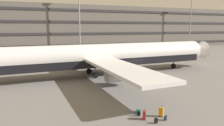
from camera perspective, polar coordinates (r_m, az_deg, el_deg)
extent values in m
plane|color=slate|center=(35.40, 6.22, -2.85)|extent=(600.00, 600.00, 0.00)
cube|color=#605B56|center=(79.89, -9.80, 9.30)|extent=(178.60, 18.26, 14.93)
cube|color=#2D2D33|center=(71.10, -8.18, 4.82)|extent=(176.81, 0.24, 0.70)
cube|color=#2D2D33|center=(70.90, -8.25, 7.82)|extent=(176.81, 0.24, 0.70)
cube|color=#2D2D33|center=(70.90, -8.32, 10.84)|extent=(176.81, 0.24, 0.70)
cube|color=#2D2D33|center=(71.09, -8.39, 13.85)|extent=(176.81, 0.24, 0.70)
cylinder|color=silver|center=(33.62, -3.01, 2.02)|extent=(37.93, 4.95, 3.64)
cube|color=black|center=(33.76, -2.99, 0.34)|extent=(36.41, 4.82, 1.17)
cone|color=silver|center=(44.55, 21.82, 3.19)|extent=(3.03, 3.56, 3.46)
cube|color=silver|center=(42.63, -8.83, 3.13)|extent=(4.95, 16.03, 0.36)
cube|color=silver|center=(24.39, 2.75, -1.47)|extent=(4.95, 16.03, 0.36)
cylinder|color=#9E9EA3|center=(40.19, -7.07, 0.92)|extent=(2.67, 2.09, 2.00)
cylinder|color=#9E9EA3|center=(27.40, 1.05, -3.02)|extent=(2.67, 2.09, 2.00)
cylinder|color=black|center=(41.22, 16.12, -0.78)|extent=(0.91, 0.38, 0.90)
cylinder|color=slate|center=(41.11, 16.17, 0.14)|extent=(0.20, 0.20, 1.35)
cylinder|color=black|center=(35.04, -6.17, -2.22)|extent=(0.91, 0.38, 0.90)
cylinder|color=slate|center=(34.91, -6.19, -1.14)|extent=(0.20, 0.20, 1.35)
cylinder|color=black|center=(32.16, -4.54, -3.26)|extent=(0.91, 0.38, 0.90)
cylinder|color=slate|center=(32.02, -4.56, -2.08)|extent=(0.20, 0.20, 1.35)
cylinder|color=gray|center=(66.35, -8.73, 11.79)|extent=(0.36, 0.36, 20.66)
cylinder|color=gray|center=(85.90, 20.23, 10.08)|extent=(0.36, 0.36, 18.58)
cube|color=orange|center=(19.09, 13.06, -12.60)|extent=(0.39, 0.43, 0.75)
cylinder|color=#333338|center=(18.96, 13.47, -11.33)|extent=(0.02, 0.02, 0.13)
cylinder|color=#333338|center=(19.02, 12.90, -11.24)|extent=(0.02, 0.02, 0.13)
cube|color=black|center=(18.96, 13.20, -11.09)|extent=(0.13, 0.18, 0.02)
cylinder|color=black|center=(19.12, 13.33, -13.88)|extent=(0.05, 0.04, 0.05)
cylinder|color=black|center=(19.21, 12.50, -13.72)|extent=(0.05, 0.04, 0.05)
cylinder|color=black|center=(19.27, 13.53, -13.69)|extent=(0.05, 0.04, 0.05)
cylinder|color=black|center=(19.37, 12.71, -13.54)|extent=(0.05, 0.04, 0.05)
cube|color=#B21E23|center=(18.30, 8.63, -13.53)|extent=(0.44, 0.51, 0.70)
cylinder|color=#333338|center=(18.02, 8.89, -12.40)|extent=(0.02, 0.02, 0.18)
cylinder|color=#333338|center=(18.25, 8.91, -12.11)|extent=(0.02, 0.02, 0.18)
cube|color=black|center=(18.10, 8.91, -11.98)|extent=(0.15, 0.23, 0.02)
cylinder|color=black|center=(18.28, 8.27, -14.83)|extent=(0.05, 0.04, 0.05)
cylinder|color=black|center=(18.62, 8.30, -14.37)|extent=(0.05, 0.04, 0.05)
cylinder|color=black|center=(18.28, 8.90, -14.85)|extent=(0.05, 0.04, 0.05)
cylinder|color=black|center=(18.61, 8.92, -14.39)|extent=(0.05, 0.04, 0.05)
cube|color=#147266|center=(19.60, 7.11, -12.82)|extent=(0.81, 0.90, 0.22)
cube|color=black|center=(19.23, 6.99, -13.27)|extent=(0.21, 0.15, 0.02)
ellipsoid|color=black|center=(17.83, 11.69, -14.82)|extent=(0.35, 0.25, 0.49)
ellipsoid|color=black|center=(17.93, 11.55, -14.92)|extent=(0.24, 0.12, 0.22)
torus|color=black|center=(17.70, 11.76, -14.11)|extent=(0.08, 0.02, 0.08)
cube|color=black|center=(17.71, 11.55, -14.98)|extent=(0.04, 0.03, 0.42)
cube|color=black|center=(17.79, 12.09, -14.89)|extent=(0.04, 0.03, 0.42)
ellipsoid|color=black|center=(18.92, 7.18, -13.20)|extent=(0.38, 0.34, 0.50)
ellipsoid|color=black|center=(19.03, 7.18, -13.30)|extent=(0.24, 0.19, 0.23)
torus|color=black|center=(18.79, 7.19, -12.50)|extent=(0.08, 0.05, 0.08)
cube|color=black|center=(18.84, 6.89, -13.30)|extent=(0.04, 0.04, 0.43)
cube|color=black|center=(18.83, 7.44, -13.31)|extent=(0.04, 0.04, 0.43)
ellipsoid|color=navy|center=(18.51, 14.08, -14.01)|extent=(0.35, 0.35, 0.47)
ellipsoid|color=navy|center=(18.54, 13.81, -14.18)|extent=(0.21, 0.21, 0.21)
torus|color=black|center=(18.41, 14.20, -13.31)|extent=(0.07, 0.07, 0.08)
cube|color=black|center=(18.42, 14.30, -14.13)|extent=(0.04, 0.04, 0.40)
cube|color=black|center=(18.57, 14.38, -13.93)|extent=(0.04, 0.04, 0.40)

